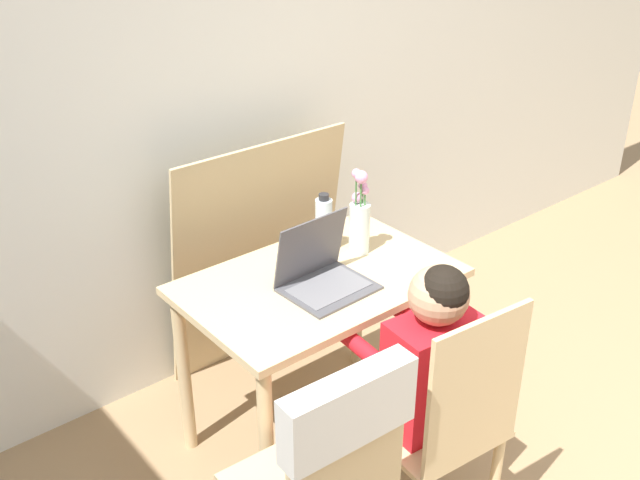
{
  "coord_description": "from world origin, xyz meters",
  "views": [
    {
      "loc": [
        -1.71,
        -0.33,
        2.12
      ],
      "look_at": [
        -0.25,
        1.45,
        0.91
      ],
      "focal_mm": 42.0,
      "sensor_mm": 36.0,
      "label": 1
    }
  ],
  "objects": [
    {
      "name": "wall_back",
      "position": [
        0.0,
        2.23,
        1.25
      ],
      "size": [
        6.4,
        0.05,
        2.5
      ],
      "color": "silver",
      "rests_on": "ground_plane"
    },
    {
      "name": "dining_table",
      "position": [
        -0.22,
        1.49,
        0.62
      ],
      "size": [
        0.99,
        0.64,
        0.73
      ],
      "color": "#D6B784",
      "rests_on": "ground_plane"
    },
    {
      "name": "chair_occupied",
      "position": [
        -0.23,
        0.85,
        0.48
      ],
      "size": [
        0.44,
        0.44,
        0.95
      ],
      "rotation": [
        0.0,
        0.0,
        3.04
      ],
      "color": "#D6B784",
      "rests_on": "ground_plane"
    },
    {
      "name": "chair_spare",
      "position": [
        -0.71,
        0.83,
        0.64
      ],
      "size": [
        0.42,
        0.45,
        0.96
      ],
      "rotation": [
        0.0,
        0.0,
        3.09
      ],
      "color": "#D6B784",
      "rests_on": "ground_plane"
    },
    {
      "name": "person_seated",
      "position": [
        -0.21,
        0.97,
        0.65
      ],
      "size": [
        0.34,
        0.45,
        1.03
      ],
      "rotation": [
        0.0,
        0.0,
        3.04
      ],
      "color": "red",
      "rests_on": "ground_plane"
    },
    {
      "name": "laptop",
      "position": [
        -0.25,
        1.44,
        0.79
      ],
      "size": [
        0.31,
        0.26,
        0.25
      ],
      "rotation": [
        0.0,
        0.0,
        0.03
      ],
      "color": "#4C4C51",
      "rests_on": "dining_table"
    },
    {
      "name": "flower_vase",
      "position": [
        0.03,
        1.55,
        0.87
      ],
      "size": [
        0.08,
        0.08,
        0.35
      ],
      "color": "silver",
      "rests_on": "dining_table"
    },
    {
      "name": "water_bottle",
      "position": [
        -0.07,
        1.64,
        0.85
      ],
      "size": [
        0.07,
        0.07,
        0.24
      ],
      "color": "silver",
      "rests_on": "dining_table"
    },
    {
      "name": "cardboard_panel",
      "position": [
        -0.08,
        2.09,
        0.53
      ],
      "size": [
        0.86,
        0.16,
        1.07
      ],
      "color": "tan",
      "rests_on": "ground_plane"
    }
  ]
}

